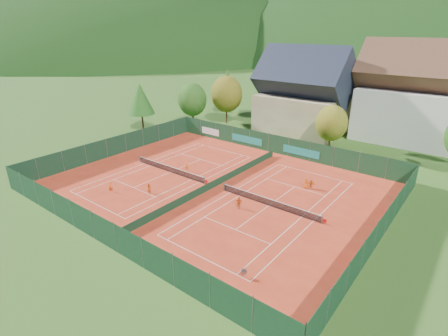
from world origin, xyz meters
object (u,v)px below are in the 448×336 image
(player_right_near, at_px, (239,203))
(player_right_far_b, at_px, (311,184))
(ball_hopper, at_px, (244,272))
(player_left_near, at_px, (111,187))
(player_right_far_a, at_px, (306,183))
(player_left_mid, at_px, (149,189))
(hotel_block_a, at_px, (423,100))
(chalet, at_px, (303,97))
(player_left_far, at_px, (187,167))

(player_right_near, distance_m, player_right_far_b, 10.65)
(ball_hopper, relative_size, player_right_far_b, 0.65)
(player_left_near, relative_size, player_right_far_b, 1.12)
(player_right_near, relative_size, player_right_far_a, 1.03)
(ball_hopper, bearing_deg, player_left_mid, 163.07)
(player_right_far_a, bearing_deg, hotel_block_a, -132.85)
(player_left_near, distance_m, player_right_far_b, 24.90)
(ball_hopper, distance_m, player_right_far_a, 18.98)
(player_right_near, xyz_separation_m, player_right_far_a, (3.56, 9.47, -0.02))
(chalet, height_order, player_right_far_a, chalet)
(player_left_far, xyz_separation_m, player_right_near, (12.01, -4.36, 0.07))
(player_right_far_b, bearing_deg, player_right_far_a, 14.64)
(hotel_block_a, distance_m, ball_hopper, 48.35)
(player_left_near, bearing_deg, player_left_mid, -5.28)
(player_right_near, bearing_deg, player_right_far_a, 48.47)
(player_left_far, bearing_deg, player_right_far_b, -167.43)
(hotel_block_a, relative_size, player_left_mid, 16.50)
(player_left_near, bearing_deg, player_right_far_b, 3.54)
(ball_hopper, bearing_deg, player_left_near, 172.43)
(player_right_near, height_order, player_right_far_b, player_right_near)
(chalet, relative_size, player_left_far, 12.49)
(player_left_far, bearing_deg, player_left_mid, 92.76)
(player_left_mid, height_order, player_left_far, player_left_mid)
(chalet, height_order, player_left_far, chalet)
(player_left_mid, xyz_separation_m, player_right_far_a, (14.30, 13.22, 0.04))
(ball_hopper, bearing_deg, player_left_far, 144.68)
(player_right_near, bearing_deg, hotel_block_a, 54.05)
(hotel_block_a, bearing_deg, player_left_far, -123.14)
(chalet, bearing_deg, player_left_far, -96.76)
(hotel_block_a, xyz_separation_m, player_right_near, (-10.34, -38.58, -6.67))
(player_right_far_b, bearing_deg, hotel_block_a, -117.29)
(player_left_far, relative_size, player_right_near, 0.91)
(player_left_near, bearing_deg, player_right_near, -13.83)
(player_left_near, xyz_separation_m, player_right_far_a, (18.42, 15.73, 0.01))
(player_right_near, distance_m, player_right_far_a, 10.12)
(player_left_mid, height_order, player_right_far_a, player_right_far_a)
(player_right_far_b, bearing_deg, ball_hopper, 83.65)
(chalet, height_order, player_left_mid, chalet)
(ball_hopper, xyz_separation_m, player_left_near, (-21.96, 2.92, 0.13))
(chalet, height_order, player_right_near, chalet)
(ball_hopper, height_order, player_right_far_a, player_right_far_a)
(player_left_far, xyz_separation_m, player_right_far_b, (16.16, 5.46, -0.04))
(player_right_near, bearing_deg, chalet, 83.94)
(player_left_mid, relative_size, player_right_near, 0.92)
(chalet, height_order, ball_hopper, chalet)
(ball_hopper, relative_size, player_left_far, 0.62)
(chalet, distance_m, player_left_near, 39.78)
(player_left_far, bearing_deg, player_left_near, 68.85)
(player_left_near, height_order, player_left_far, player_left_near)
(player_left_mid, relative_size, player_left_far, 1.01)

